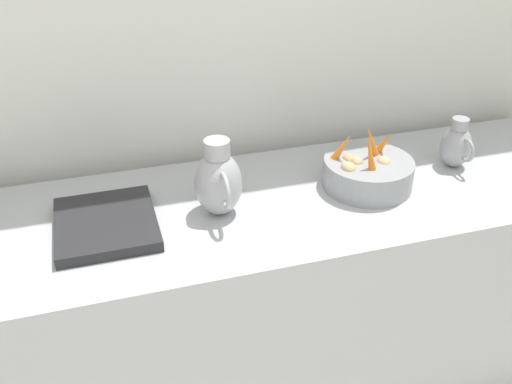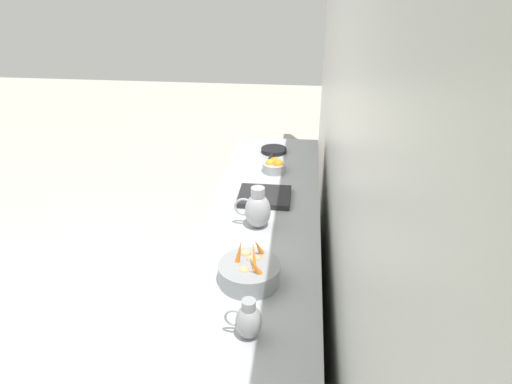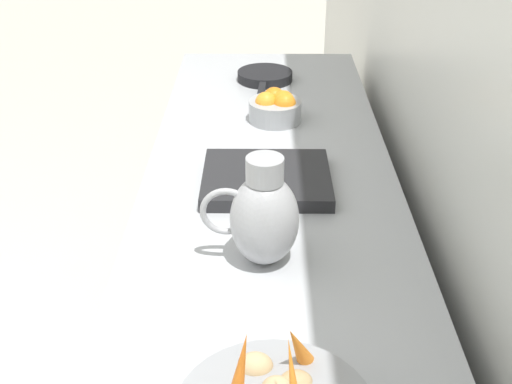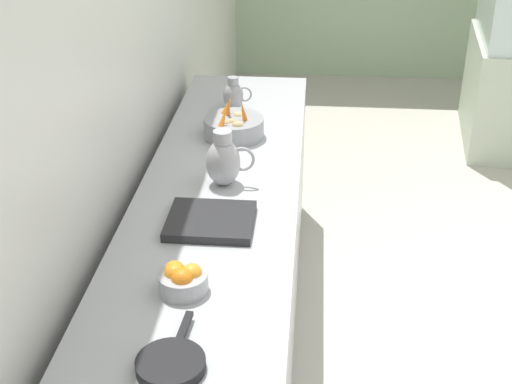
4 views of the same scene
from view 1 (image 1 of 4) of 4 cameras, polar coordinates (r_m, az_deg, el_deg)
prep_counter at (r=2.15m, az=-3.96°, el=-12.15°), size 0.70×2.97×0.92m
vegetable_colander at (r=2.01m, az=10.87°, el=1.92°), size 0.30×0.30×0.23m
metal_pitcher_tall at (r=1.80m, az=-3.71°, el=1.04°), size 0.21×0.15×0.25m
metal_pitcher_short at (r=2.21m, az=19.06°, el=4.36°), size 0.16×0.11×0.19m
counter_sink_basin at (r=1.83m, az=-14.49°, el=-3.04°), size 0.34×0.30×0.04m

